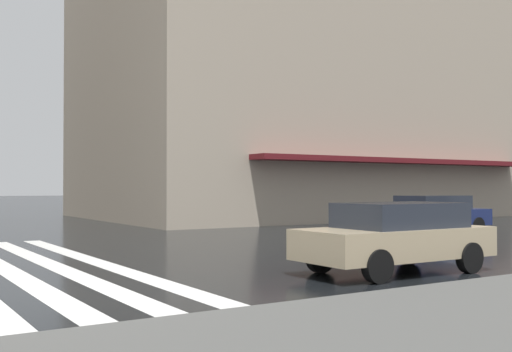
# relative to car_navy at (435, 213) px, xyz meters

# --- Properties ---
(ground_plane) EXTENTS (220.00, 220.00, 0.00)m
(ground_plane) POSITION_rel_car_navy_xyz_m (-5.50, 15.09, -0.76)
(ground_plane) COLOR black
(haussmann_block_corner) EXTENTS (16.24, 25.53, 25.56)m
(haussmann_block_corner) POSITION_rel_car_navy_xyz_m (14.51, -5.29, 11.75)
(haussmann_block_corner) COLOR tan
(haussmann_block_corner) RESTS_ON ground_plane
(car_navy) EXTENTS (1.85, 4.10, 1.41)m
(car_navy) POSITION_rel_car_navy_xyz_m (0.00, 0.00, 0.00)
(car_navy) COLOR navy
(car_navy) RESTS_ON ground_plane
(car_champagne) EXTENTS (1.85, 4.10, 1.41)m
(car_champagne) POSITION_rel_car_navy_xyz_m (-6.50, 8.50, 0.00)
(car_champagne) COLOR tan
(car_champagne) RESTS_ON ground_plane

